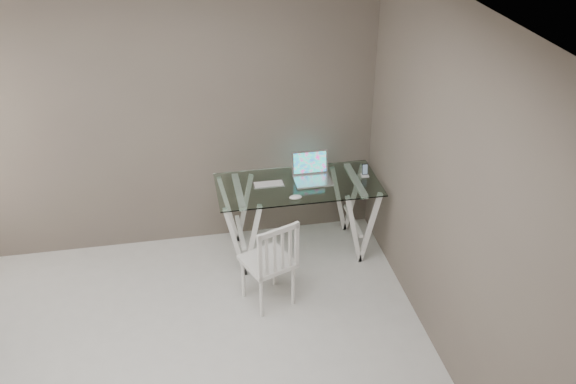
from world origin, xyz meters
name	(u,v)px	position (x,y,z in m)	size (l,w,h in m)	color
room	(148,209)	(-0.06, 0.02, 1.72)	(4.50, 4.52, 2.71)	beige
desk	(298,217)	(1.19, 1.82, 0.38)	(1.50, 0.70, 0.75)	silver
chair	(272,260)	(0.81, 1.08, 0.47)	(0.50, 0.50, 0.85)	white
laptop	(312,173)	(1.33, 1.90, 0.80)	(0.34, 0.29, 0.24)	silver
keyboard	(269,184)	(0.92, 1.86, 0.75)	(0.28, 0.12, 0.01)	silver
mouse	(296,197)	(1.11, 1.57, 0.76)	(0.11, 0.07, 0.04)	white
phone_dock	(365,173)	(1.83, 1.86, 0.78)	(0.07, 0.07, 0.12)	white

